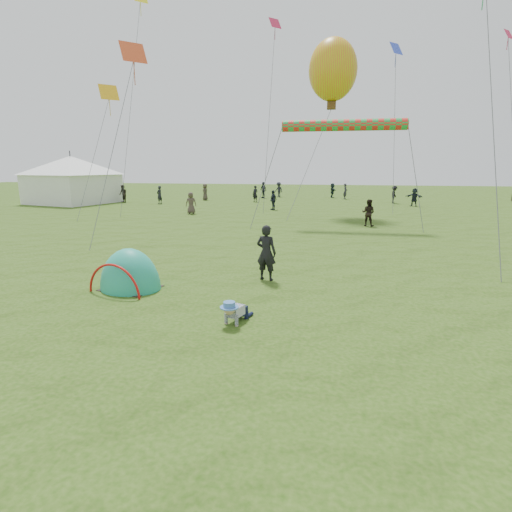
% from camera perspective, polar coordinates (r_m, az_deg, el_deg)
% --- Properties ---
extents(ground, '(140.00, 140.00, 0.00)m').
position_cam_1_polar(ground, '(9.20, -4.79, -9.47)').
color(ground, '#22460B').
extents(crawling_toddler, '(0.74, 0.88, 0.58)m').
position_cam_1_polar(crawling_toddler, '(9.07, -3.09, -7.82)').
color(crawling_toddler, black).
rests_on(crawling_toddler, ground).
extents(popup_tent, '(2.11, 1.86, 2.36)m').
position_cam_1_polar(popup_tent, '(12.17, -17.44, -4.44)').
color(popup_tent, teal).
rests_on(popup_tent, ground).
extents(standing_adult, '(0.70, 0.53, 1.73)m').
position_cam_1_polar(standing_adult, '(12.28, 1.48, 0.47)').
color(standing_adult, black).
rests_on(standing_adult, ground).
extents(event_marquee, '(8.19, 8.19, 4.72)m').
position_cam_1_polar(event_marquee, '(42.27, -24.78, 10.08)').
color(event_marquee, white).
rests_on(event_marquee, ground).
extents(crowd_person_0, '(0.69, 0.60, 1.59)m').
position_cam_1_polar(crowd_person_0, '(39.78, -0.12, 8.87)').
color(crowd_person_0, black).
rests_on(crowd_person_0, ground).
extents(crowd_person_1, '(0.93, 0.83, 1.58)m').
position_cam_1_polar(crowd_person_1, '(24.48, 15.75, 5.96)').
color(crowd_person_1, black).
rests_on(crowd_person_1, ground).
extents(crowd_person_2, '(1.03, 1.05, 1.77)m').
position_cam_1_polar(crowd_person_2, '(44.75, 1.04, 9.41)').
color(crowd_person_2, black).
rests_on(crowd_person_2, ground).
extents(crowd_person_3, '(0.93, 1.21, 1.65)m').
position_cam_1_polar(crowd_person_3, '(40.45, 19.15, 8.29)').
color(crowd_person_3, black).
rests_on(crowd_person_3, ground).
extents(crowd_person_4, '(0.64, 0.89, 1.68)m').
position_cam_1_polar(crowd_person_4, '(42.28, -7.28, 9.06)').
color(crowd_person_4, '#423930').
rests_on(crowd_person_4, ground).
extents(crowd_person_5, '(0.77, 1.55, 1.61)m').
position_cam_1_polar(crowd_person_5, '(46.05, 10.86, 9.18)').
color(crowd_person_5, '#1A272D').
rests_on(crowd_person_5, ground).
extents(crowd_person_6, '(0.54, 0.69, 1.66)m').
position_cam_1_polar(crowd_person_6, '(39.02, -13.63, 8.50)').
color(crowd_person_6, black).
rests_on(crowd_person_6, ground).
extents(crowd_person_7, '(1.04, 0.99, 1.70)m').
position_cam_1_polar(crowd_person_7, '(41.26, -18.46, 8.44)').
color(crowd_person_7, '#2A251E').
rests_on(crowd_person_7, ground).
extents(crowd_person_8, '(0.67, 1.00, 1.58)m').
position_cam_1_polar(crowd_person_8, '(32.51, 2.48, 7.99)').
color(crowd_person_8, '#1A2130').
rests_on(crowd_person_8, ground).
extents(crowd_person_9, '(1.24, 1.15, 1.68)m').
position_cam_1_polar(crowd_person_9, '(46.42, 3.27, 9.46)').
color(crowd_person_9, '#20222A').
rests_on(crowd_person_9, ground).
extents(crowd_person_10, '(0.92, 0.78, 1.60)m').
position_cam_1_polar(crowd_person_10, '(30.14, -9.27, 7.48)').
color(crowd_person_10, '#473A33').
rests_on(crowd_person_10, ground).
extents(crowd_person_11, '(1.52, 1.07, 1.58)m').
position_cam_1_polar(crowd_person_11, '(38.18, 21.67, 7.82)').
color(crowd_person_11, black).
rests_on(crowd_person_11, ground).
extents(crowd_person_12, '(0.53, 0.68, 1.64)m').
position_cam_1_polar(crowd_person_12, '(44.23, 12.64, 8.99)').
color(crowd_person_12, '#2C2A34').
rests_on(crowd_person_12, ground).
extents(balloon_kite, '(3.39, 3.39, 4.75)m').
position_cam_1_polar(balloon_kite, '(31.39, 10.91, 24.20)').
color(balloon_kite, '#BED208').
extents(rainbow_tube_kite, '(6.89, 0.64, 0.64)m').
position_cam_1_polar(rainbow_tube_kite, '(24.06, 12.38, 17.80)').
color(rainbow_tube_kite, red).
extents(diamond_kite_0, '(0.74, 0.74, 0.61)m').
position_cam_1_polar(diamond_kite_0, '(31.70, 32.39, 25.20)').
color(diamond_kite_0, '#D8224C').
extents(diamond_kite_1, '(1.38, 1.38, 1.12)m').
position_cam_1_polar(diamond_kite_1, '(32.62, -20.30, 21.10)').
color(diamond_kite_1, '#EBA811').
extents(diamond_kite_4, '(1.18, 1.18, 0.96)m').
position_cam_1_polar(diamond_kite_4, '(37.20, 19.40, 26.18)').
color(diamond_kite_4, blue).
extents(diamond_kite_6, '(1.01, 1.01, 0.82)m').
position_cam_1_polar(diamond_kite_6, '(36.15, 2.74, 30.29)').
color(diamond_kite_6, '#C91F49').
extents(diamond_kite_7, '(1.29, 1.29, 1.05)m').
position_cam_1_polar(diamond_kite_7, '(22.84, -17.15, 26.07)').
color(diamond_kite_7, '#D8461C').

